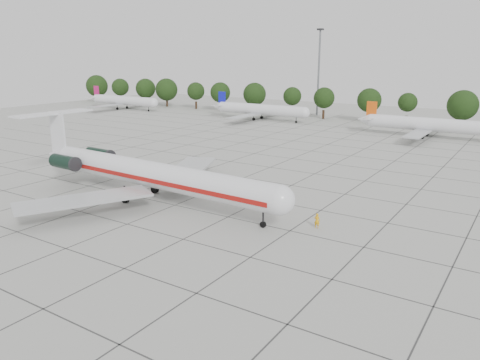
{
  "coord_description": "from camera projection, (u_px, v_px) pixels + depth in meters",
  "views": [
    {
      "loc": [
        28.89,
        -41.81,
        18.11
      ],
      "look_at": [
        -0.7,
        3.61,
        3.5
      ],
      "focal_mm": 35.0,
      "sensor_mm": 36.0,
      "label": 1
    }
  ],
  "objects": [
    {
      "name": "bg_airliner_b",
      "position": [
        260.0,
        110.0,
        132.53
      ],
      "size": [
        28.24,
        27.2,
        7.4
      ],
      "color": "silver",
      "rests_on": "ground"
    },
    {
      "name": "ground_crew",
      "position": [
        317.0,
        221.0,
        50.18
      ],
      "size": [
        0.64,
        0.46,
        1.66
      ],
      "primitive_type": "imported",
      "rotation": [
        0.0,
        0.0,
        3.24
      ],
      "color": "#F1A70E",
      "rests_on": "ground"
    },
    {
      "name": "ground",
      "position": [
        228.0,
        217.0,
        53.77
      ],
      "size": [
        260.0,
        260.0,
        0.0
      ],
      "primitive_type": "plane",
      "color": "#ABABA4",
      "rests_on": "ground"
    },
    {
      "name": "apron_joints",
      "position": [
        288.0,
        187.0,
        65.9
      ],
      "size": [
        170.0,
        170.0,
        0.02
      ],
      "primitive_type": "cube",
      "color": "#383838",
      "rests_on": "ground"
    },
    {
      "name": "bg_airliner_c",
      "position": [
        429.0,
        125.0,
        104.02
      ],
      "size": [
        28.24,
        27.2,
        7.4
      ],
      "color": "silver",
      "rests_on": "ground"
    },
    {
      "name": "main_airliner",
      "position": [
        143.0,
        172.0,
        59.79
      ],
      "size": [
        42.55,
        33.41,
        9.97
      ],
      "rotation": [
        0.0,
        0.0,
        -0.04
      ],
      "color": "silver",
      "rests_on": "ground"
    },
    {
      "name": "floodlight_mast",
      "position": [
        319.0,
        67.0,
        140.29
      ],
      "size": [
        1.6,
        1.6,
        25.45
      ],
      "color": "slate",
      "rests_on": "ground"
    },
    {
      "name": "tree_line",
      "position": [
        369.0,
        100.0,
        127.13
      ],
      "size": [
        249.86,
        8.44,
        10.22
      ],
      "color": "#332114",
      "rests_on": "ground"
    },
    {
      "name": "bg_airliner_a",
      "position": [
        123.0,
        101.0,
        158.11
      ],
      "size": [
        28.24,
        27.2,
        7.4
      ],
      "color": "silver",
      "rests_on": "ground"
    }
  ]
}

